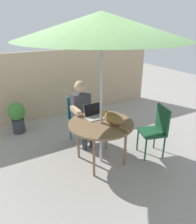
# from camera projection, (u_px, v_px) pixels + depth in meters

# --- Properties ---
(ground_plane) EXTENTS (14.00, 14.00, 0.00)m
(ground_plane) POSITION_uv_depth(u_px,v_px,m) (101.00, 161.00, 3.65)
(ground_plane) COLOR gray
(fence_back) EXTENTS (5.53, 0.08, 1.61)m
(fence_back) POSITION_uv_depth(u_px,v_px,m) (54.00, 84.00, 5.17)
(fence_back) COLOR tan
(fence_back) RESTS_ON ground
(patio_table) EXTENTS (1.04, 1.04, 0.73)m
(patio_table) POSITION_uv_depth(u_px,v_px,m) (101.00, 126.00, 3.38)
(patio_table) COLOR brown
(patio_table) RESTS_ON ground
(patio_umbrella) EXTENTS (2.38, 2.38, 2.35)m
(patio_umbrella) POSITION_uv_depth(u_px,v_px,m) (102.00, 26.00, 2.80)
(patio_umbrella) COLOR #B7B7BC
(patio_umbrella) RESTS_ON ground
(chair_occupied) EXTENTS (0.40, 0.40, 0.90)m
(chair_occupied) POSITION_uv_depth(u_px,v_px,m) (79.00, 115.00, 4.12)
(chair_occupied) COLOR #1E606B
(chair_occupied) RESTS_ON ground
(chair_empty) EXTENTS (0.50, 0.50, 0.90)m
(chair_empty) POSITION_uv_depth(u_px,v_px,m) (157.00, 127.00, 3.64)
(chair_empty) COLOR #194C2D
(chair_empty) RESTS_ON ground
(person_seated) EXTENTS (0.48, 0.48, 1.24)m
(person_seated) POSITION_uv_depth(u_px,v_px,m) (82.00, 110.00, 3.92)
(person_seated) COLOR #3F3F47
(person_seated) RESTS_ON ground
(laptop) EXTENTS (0.30, 0.26, 0.21)m
(laptop) POSITION_uv_depth(u_px,v_px,m) (94.00, 113.00, 3.55)
(laptop) COLOR silver
(laptop) RESTS_ON patio_table
(cat) EXTENTS (0.24, 0.65, 0.17)m
(cat) POSITION_uv_depth(u_px,v_px,m) (113.00, 118.00, 3.33)
(cat) COLOR olive
(cat) RESTS_ON patio_table
(potted_plant_near_fence) EXTENTS (0.34, 0.34, 0.68)m
(potted_plant_near_fence) POSITION_uv_depth(u_px,v_px,m) (17.00, 116.00, 4.45)
(potted_plant_near_fence) COLOR #33383D
(potted_plant_near_fence) RESTS_ON ground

